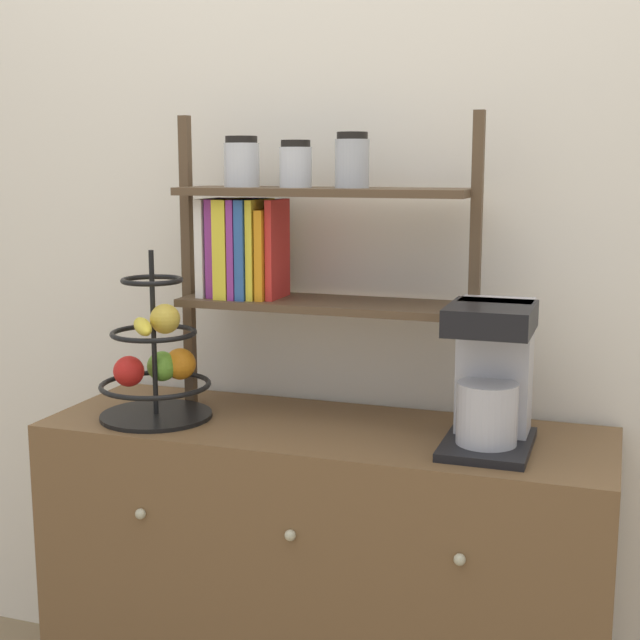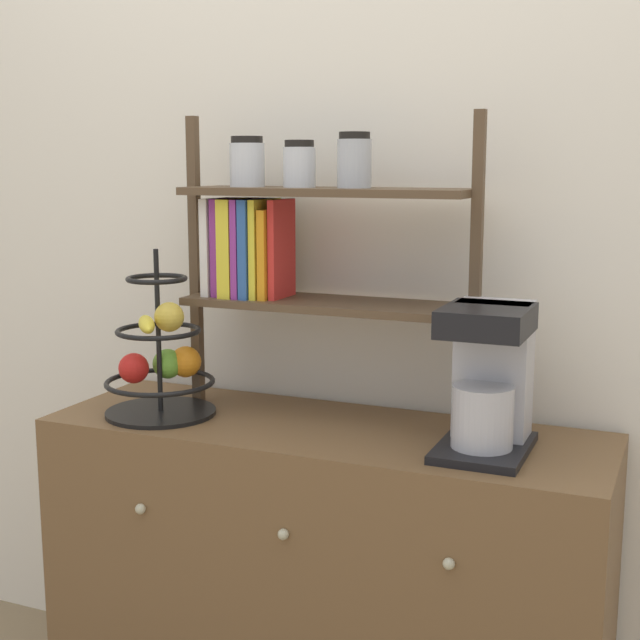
{
  "view_description": "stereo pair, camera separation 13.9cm",
  "coord_description": "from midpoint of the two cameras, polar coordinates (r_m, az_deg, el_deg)",
  "views": [
    {
      "loc": [
        0.63,
        -1.64,
        1.38
      ],
      "look_at": [
        -0.01,
        0.21,
        1.03
      ],
      "focal_mm": 50.0,
      "sensor_mm": 36.0,
      "label": 1
    },
    {
      "loc": [
        0.76,
        -1.59,
        1.38
      ],
      "look_at": [
        -0.01,
        0.21,
        1.03
      ],
      "focal_mm": 50.0,
      "sensor_mm": 36.0,
      "label": 2
    }
  ],
  "objects": [
    {
      "name": "wall_back",
      "position": [
        2.2,
        0.62,
        7.93
      ],
      "size": [
        7.0,
        0.05,
        2.6
      ],
      "primitive_type": "cube",
      "color": "silver",
      "rests_on": "ground_plane"
    },
    {
      "name": "sideboard",
      "position": [
        2.19,
        -1.65,
        -16.74
      ],
      "size": [
        1.29,
        0.45,
        0.79
      ],
      "color": "brown",
      "rests_on": "ground_plane"
    },
    {
      "name": "coffee_maker",
      "position": [
        1.9,
        8.88,
        -3.42
      ],
      "size": [
        0.18,
        0.26,
        0.31
      ],
      "color": "black",
      "rests_on": "sideboard"
    },
    {
      "name": "fruit_stand",
      "position": [
        2.14,
        -12.28,
        -2.74
      ],
      "size": [
        0.26,
        0.26,
        0.4
      ],
      "color": "black",
      "rests_on": "sideboard"
    },
    {
      "name": "shelf_hutch",
      "position": [
        2.1,
        -4.18,
        5.36
      ],
      "size": [
        0.73,
        0.2,
        0.7
      ],
      "color": "brown",
      "rests_on": "sideboard"
    }
  ]
}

